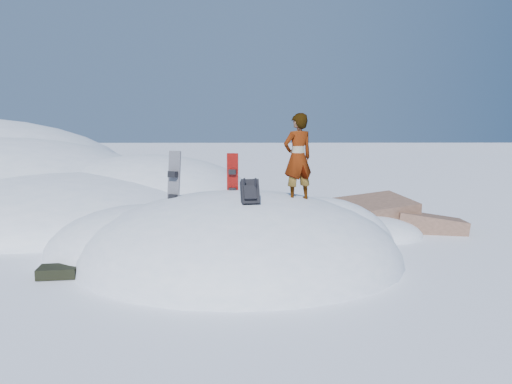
{
  "coord_description": "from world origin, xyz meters",
  "views": [
    {
      "loc": [
        0.21,
        -10.53,
        2.99
      ],
      "look_at": [
        0.35,
        0.3,
        1.46
      ],
      "focal_mm": 35.0,
      "sensor_mm": 36.0,
      "label": 1
    }
  ],
  "objects_px": {
    "snowboard_red": "(233,183)",
    "backpack": "(250,192)",
    "person": "(298,158)",
    "snowboard_dark": "(173,188)"
  },
  "relations": [
    {
      "from": "backpack",
      "to": "person",
      "type": "relative_size",
      "value": 0.31
    },
    {
      "from": "snowboard_red",
      "to": "snowboard_dark",
      "type": "xyz_separation_m",
      "value": [
        -1.27,
        -0.29,
        -0.08
      ]
    },
    {
      "from": "backpack",
      "to": "person",
      "type": "height_order",
      "value": "person"
    },
    {
      "from": "snowboard_dark",
      "to": "backpack",
      "type": "xyz_separation_m",
      "value": [
        1.66,
        -1.14,
        0.07
      ]
    },
    {
      "from": "snowboard_red",
      "to": "backpack",
      "type": "xyz_separation_m",
      "value": [
        0.38,
        -1.43,
        -0.01
      ]
    },
    {
      "from": "person",
      "to": "snowboard_dark",
      "type": "bearing_deg",
      "value": -33.86
    },
    {
      "from": "snowboard_red",
      "to": "person",
      "type": "xyz_separation_m",
      "value": [
        1.39,
        -0.62,
        0.61
      ]
    },
    {
      "from": "snowboard_red",
      "to": "person",
      "type": "relative_size",
      "value": 0.74
    },
    {
      "from": "snowboard_dark",
      "to": "backpack",
      "type": "distance_m",
      "value": 2.01
    },
    {
      "from": "backpack",
      "to": "person",
      "type": "bearing_deg",
      "value": 29.51
    }
  ]
}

